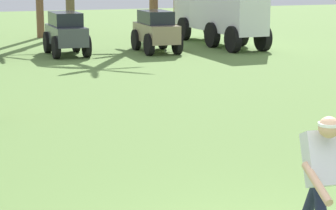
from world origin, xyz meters
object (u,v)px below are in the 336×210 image
Objects in this scene: frisbee_thrower at (321,175)px; parked_car_slot_e at (156,30)px; box_truck at (220,12)px; parked_car_slot_d at (66,32)px.

parked_car_slot_e is at bearing 76.85° from frisbee_thrower.
box_truck is (2.91, 1.20, 0.49)m from parked_car_slot_e.
frisbee_thrower is at bearing -111.27° from box_truck.
parked_car_slot_d is at bearing 174.79° from parked_car_slot_e.
parked_car_slot_d is 0.99× the size of parked_car_slot_e.
frisbee_thrower reaches higher than parked_car_slot_d.
parked_car_slot_e is 3.19m from box_truck.
parked_car_slot_d is at bearing -171.17° from box_truck.
parked_car_slot_e is (3.68, 15.74, -0.05)m from frisbee_thrower.
frisbee_thrower is 0.60× the size of parked_car_slot_e.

